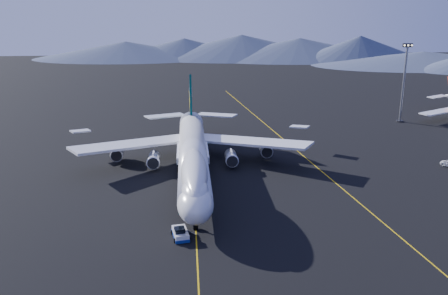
{
  "coord_description": "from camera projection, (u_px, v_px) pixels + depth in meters",
  "views": [
    {
      "loc": [
        -1.08,
        -109.1,
        41.03
      ],
      "look_at": [
        7.49,
        4.26,
        6.0
      ],
      "focal_mm": 40.0,
      "sensor_mm": 36.0,
      "label": 1
    }
  ],
  "objects": [
    {
      "name": "boeing_747",
      "position": [
        193.0,
        154.0,
        114.45
      ],
      "size": [
        59.62,
        72.43,
        19.37
      ],
      "color": "silver",
      "rests_on": "ground"
    },
    {
      "name": "floodlight_mast",
      "position": [
        404.0,
        83.0,
        163.82
      ],
      "size": [
        3.2,
        2.4,
        25.93
      ],
      "rotation": [
        0.0,
        0.0,
        -0.19
      ],
      "color": "black",
      "rests_on": "ground"
    },
    {
      "name": "taxiway_line_side",
      "position": [
        310.0,
        161.0,
        127.81
      ],
      "size": [
        28.08,
        198.09,
        0.01
      ],
      "primitive_type": "cube",
      "rotation": [
        0.0,
        0.0,
        0.14
      ],
      "color": "gold",
      "rests_on": "ground"
    },
    {
      "name": "pushback_tug",
      "position": [
        180.0,
        234.0,
        87.62
      ],
      "size": [
        3.55,
        5.36,
        2.17
      ],
      "rotation": [
        0.0,
        0.0,
        0.18
      ],
      "color": "silver",
      "rests_on": "ground"
    },
    {
      "name": "taxiway_line_main",
      "position": [
        193.0,
        178.0,
        116.13
      ],
      "size": [
        0.25,
        220.0,
        0.01
      ],
      "primitive_type": "cube",
      "color": "gold",
      "rests_on": "ground"
    },
    {
      "name": "ground",
      "position": [
        193.0,
        178.0,
        116.13
      ],
      "size": [
        500.0,
        500.0,
        0.0
      ],
      "primitive_type": "plane",
      "color": "black",
      "rests_on": "ground"
    }
  ]
}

